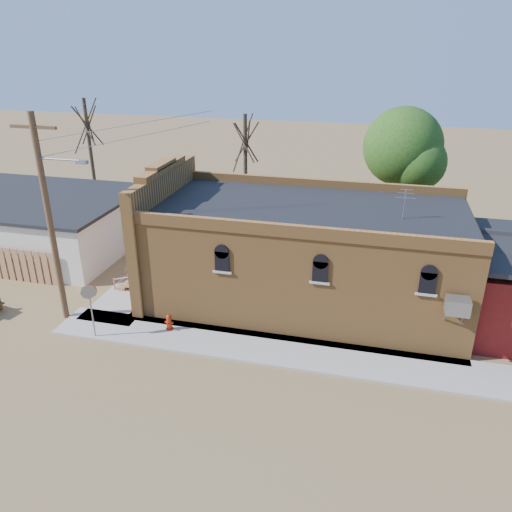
% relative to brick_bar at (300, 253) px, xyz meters
% --- Properties ---
extents(ground, '(120.00, 120.00, 0.00)m').
position_rel_brick_bar_xyz_m(ground, '(-1.64, -5.49, -2.34)').
color(ground, olive).
rests_on(ground, ground).
extents(sidewalk_south, '(19.00, 2.20, 0.08)m').
position_rel_brick_bar_xyz_m(sidewalk_south, '(-0.14, -4.59, -2.30)').
color(sidewalk_south, '#9E9991').
rests_on(sidewalk_south, ground).
extents(sidewalk_west, '(2.60, 10.00, 0.08)m').
position_rel_brick_bar_xyz_m(sidewalk_west, '(-7.94, 0.51, -2.30)').
color(sidewalk_west, '#9E9991').
rests_on(sidewalk_west, ground).
extents(brick_bar, '(16.40, 7.97, 6.30)m').
position_rel_brick_bar_xyz_m(brick_bar, '(0.00, 0.00, 0.00)').
color(brick_bar, '#A96D33').
rests_on(brick_bar, ground).
extents(wood_fence, '(5.20, 0.10, 1.80)m').
position_rel_brick_bar_xyz_m(wood_fence, '(-14.44, -1.69, -1.44)').
color(wood_fence, '#986844').
rests_on(wood_fence, ground).
extents(utility_pole, '(3.12, 0.26, 9.00)m').
position_rel_brick_bar_xyz_m(utility_pole, '(-9.79, -4.29, 2.43)').
color(utility_pole, '#48281D').
rests_on(utility_pole, ground).
extents(tree_bare_near, '(2.80, 2.80, 7.65)m').
position_rel_brick_bar_xyz_m(tree_bare_near, '(-4.64, 7.51, 3.62)').
color(tree_bare_near, '#433226').
rests_on(tree_bare_near, ground).
extents(tree_bare_far, '(2.80, 2.80, 8.16)m').
position_rel_brick_bar_xyz_m(tree_bare_far, '(-15.64, 8.51, 4.02)').
color(tree_bare_far, '#433226').
rests_on(tree_bare_far, ground).
extents(tree_leafy, '(4.40, 4.40, 8.15)m').
position_rel_brick_bar_xyz_m(tree_leafy, '(4.36, 8.01, 3.59)').
color(tree_leafy, '#433226').
rests_on(tree_leafy, ground).
extents(fire_hydrant, '(0.40, 0.38, 0.70)m').
position_rel_brick_bar_xyz_m(fire_hydrant, '(-4.86, -4.25, -1.91)').
color(fire_hydrant, '#A12309').
rests_on(fire_hydrant, sidewalk_south).
extents(stop_sign, '(0.53, 0.48, 2.42)m').
position_rel_brick_bar_xyz_m(stop_sign, '(-7.67, -5.49, -0.40)').
color(stop_sign, gray).
rests_on(stop_sign, sidewalk_south).
extents(trash_barrel, '(0.61, 0.61, 0.91)m').
position_rel_brick_bar_xyz_m(trash_barrel, '(-6.94, 0.03, -1.80)').
color(trash_barrel, navy).
rests_on(trash_barrel, sidewalk_west).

